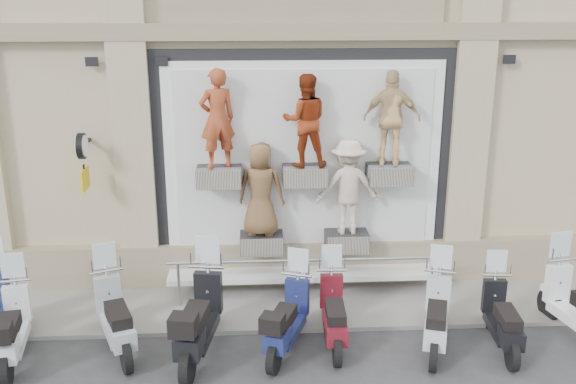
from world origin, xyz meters
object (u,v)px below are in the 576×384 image
object	(u,v)px
scooter_b	(10,316)
scooter_c	(114,304)
guard_rail	(307,282)
scooter_h	(503,307)
scooter_d	(199,305)
scooter_e	(287,307)
scooter_f	(334,302)
scooter_g	(438,304)
clock_sign_bracket	(83,154)

from	to	relation	value
scooter_b	scooter_c	size ratio (longest dim) A/B	0.97
guard_rail	scooter_b	world-z (taller)	scooter_b
scooter_h	scooter_d	bearing A→B (deg)	-174.81
scooter_e	scooter_f	size ratio (longest dim) A/B	1.02
scooter_c	scooter_g	world-z (taller)	scooter_c
guard_rail	scooter_b	bearing A→B (deg)	-161.38
scooter_d	scooter_h	size ratio (longest dim) A/B	1.20
scooter_h	guard_rail	bearing A→B (deg)	157.06
clock_sign_bracket	scooter_d	bearing A→B (deg)	-44.65
scooter_b	scooter_d	world-z (taller)	scooter_d
scooter_b	scooter_d	size ratio (longest dim) A/B	0.89
scooter_c	clock_sign_bracket	bearing A→B (deg)	90.86
scooter_e	scooter_g	bearing A→B (deg)	18.94
scooter_c	scooter_h	distance (m)	6.15
scooter_g	scooter_f	bearing A→B (deg)	-170.12
guard_rail	scooter_g	size ratio (longest dim) A/B	2.67
scooter_h	scooter_f	bearing A→B (deg)	179.49
scooter_g	clock_sign_bracket	bearing A→B (deg)	178.60
scooter_d	guard_rail	bearing A→B (deg)	50.78
scooter_c	scooter_d	bearing A→B (deg)	-32.40
scooter_b	scooter_g	distance (m)	6.63
scooter_d	scooter_f	bearing A→B (deg)	16.18
scooter_b	scooter_f	xyz separation A→B (m)	(5.01, 0.23, -0.03)
scooter_e	clock_sign_bracket	bearing A→B (deg)	170.10
clock_sign_bracket	scooter_e	xyz separation A→B (m)	(3.46, -1.99, -2.04)
scooter_d	scooter_f	world-z (taller)	scooter_d
scooter_b	scooter_e	size ratio (longest dim) A/B	1.02
guard_rail	scooter_g	world-z (taller)	scooter_g
scooter_f	guard_rail	bearing A→B (deg)	106.09
scooter_d	scooter_g	bearing A→B (deg)	9.84
scooter_b	scooter_c	bearing A→B (deg)	-0.95
scooter_c	scooter_h	size ratio (longest dim) A/B	1.10
guard_rail	scooter_c	world-z (taller)	scooter_c
guard_rail	scooter_e	bearing A→B (deg)	-106.01
scooter_b	scooter_e	world-z (taller)	scooter_b
scooter_h	clock_sign_bracket	bearing A→B (deg)	168.65
clock_sign_bracket	scooter_g	world-z (taller)	clock_sign_bracket
guard_rail	scooter_c	xyz separation A→B (m)	(-3.15, -1.34, 0.33)
clock_sign_bracket	scooter_f	bearing A→B (deg)	-23.17
guard_rail	scooter_c	distance (m)	3.44
scooter_f	scooter_g	xyz separation A→B (m)	(1.62, -0.23, 0.02)
scooter_d	scooter_g	distance (m)	3.76
scooter_g	scooter_h	world-z (taller)	scooter_g
scooter_g	scooter_d	bearing A→B (deg)	-161.76
guard_rail	scooter_b	xyz separation A→B (m)	(-4.68, -1.58, 0.31)
scooter_d	scooter_e	bearing A→B (deg)	12.44
scooter_d	scooter_f	distance (m)	2.16
scooter_c	scooter_e	world-z (taller)	scooter_c
guard_rail	scooter_d	distance (m)	2.45
scooter_d	scooter_f	size ratio (longest dim) A/B	1.17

